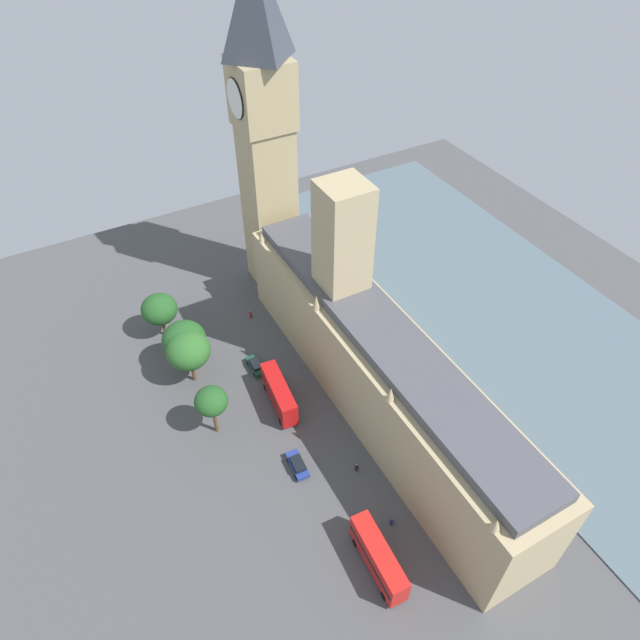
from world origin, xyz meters
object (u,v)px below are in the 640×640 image
Objects in this scene: car_dark_green_leading at (256,365)px; double_decker_bus_by_river_gate at (378,557)px; clock_tower at (264,133)px; pedestrian_near_tower at (251,314)px; plane_tree_corner at (184,340)px; plane_tree_opposite_hall at (159,309)px; pedestrian_under_trees at (357,467)px; plane_tree_midblock at (188,350)px; plane_tree_slot_10 at (211,402)px; street_lamp_slot_11 at (186,339)px; car_blue_trailing at (298,465)px; pedestrian_kerbside at (392,521)px; parliament_building at (375,360)px; double_decker_bus_far_end at (279,393)px.

car_dark_green_leading is 38.05m from double_decker_bus_by_river_gate.
pedestrian_near_tower is at bearing 44.53° from clock_tower.
plane_tree_opposite_hall is at bearing -82.93° from plane_tree_corner.
pedestrian_under_trees is 31.88m from plane_tree_midblock.
plane_tree_slot_10 is at bearing -95.30° from pedestrian_near_tower.
street_lamp_slot_11 reaches higher than double_decker_bus_by_river_gate.
car_dark_green_leading is 14.85m from plane_tree_slot_10.
clock_tower is at bearing 72.97° from car_blue_trailing.
pedestrian_kerbside is 44.00m from street_lamp_slot_11.
clock_tower is 5.99× the size of plane_tree_corner.
plane_tree_midblock is at bearing 106.53° from double_decker_bus_by_river_gate.
plane_tree_opposite_hall reaches higher than pedestrian_near_tower.
plane_tree_corner is 0.98× the size of plane_tree_midblock.
car_dark_green_leading is 0.51× the size of plane_tree_slot_10.
pedestrian_kerbside is at bearing 64.61° from parliament_building.
double_decker_bus_by_river_gate is 46.42m from street_lamp_slot_11.
pedestrian_near_tower is (-4.15, -21.03, -1.89)m from double_decker_bus_far_end.
pedestrian_kerbside is (8.96, 55.37, -29.58)m from clock_tower.
double_decker_bus_by_river_gate is at bearing -65.45° from pedestrian_near_tower.
plane_tree_opposite_hall is at bearing 13.34° from clock_tower.
car_blue_trailing is 27.65m from plane_tree_corner.
car_blue_trailing is at bearing -114.95° from pedestrian_under_trees.
car_blue_trailing is (16.02, 41.75, -29.41)m from clock_tower.
car_dark_green_leading is 13.11m from pedestrian_near_tower.
parliament_building is at bearing 143.29° from plane_tree_midblock.
plane_tree_midblock reaches higher than plane_tree_slot_10.
plane_tree_opposite_hall is (10.86, -15.45, 5.22)m from car_dark_green_leading.
plane_tree_corner is at bearing -92.86° from plane_tree_slot_10.
street_lamp_slot_11 is at bearing 106.98° from car_blue_trailing.
pedestrian_kerbside is at bearing -74.51° from double_decker_bus_far_end.
street_lamp_slot_11 is at bearing -94.77° from plane_tree_slot_10.
double_decker_bus_far_end is 25.85m from pedestrian_kerbside.
plane_tree_opposite_hall is at bearing -152.97° from pedestrian_under_trees.
pedestrian_kerbside is 0.98× the size of pedestrian_near_tower.
parliament_building reaches higher than double_decker_bus_far_end.
plane_tree_slot_10 is at bearing 112.28° from double_decker_bus_by_river_gate.
parliament_building is 6.11× the size of double_decker_bus_far_end.
clock_tower is at bearing -177.71° from pedestrian_kerbside.
plane_tree_opposite_hall reaches higher than car_dark_green_leading.
car_blue_trailing is 0.70× the size of street_lamp_slot_11.
double_decker_bus_far_end is at bearing 114.81° from plane_tree_opposite_hall.
pedestrian_near_tower is (9.06, 8.91, -29.56)m from clock_tower.
car_dark_green_leading is at bearing 92.89° from double_decker_bus_by_river_gate.
parliament_building reaches higher than pedestrian_under_trees.
double_decker_bus_far_end is 18.83m from street_lamp_slot_11.
clock_tower is 34.83m from plane_tree_opposite_hall.
clock_tower reaches higher than car_dark_green_leading.
parliament_building is 14.06× the size of car_dark_green_leading.
pedestrian_near_tower is 14.85m from street_lamp_slot_11.
street_lamp_slot_11 is at bearing -100.44° from plane_tree_midblock.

